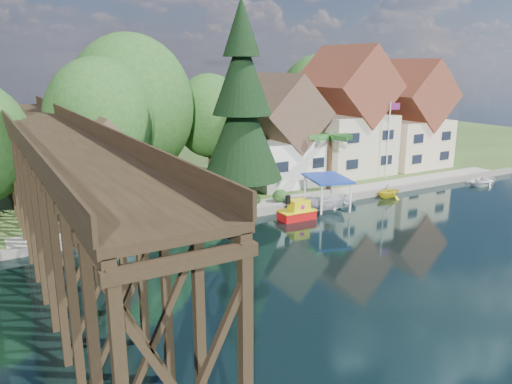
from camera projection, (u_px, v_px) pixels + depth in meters
ground at (315, 245)px, 35.13m from camera, size 140.00×140.00×0.00m
bank at (157, 162)px, 63.63m from camera, size 140.00×52.00×0.50m
seawall at (298, 206)px, 43.70m from camera, size 60.00×0.40×0.62m
promenade at (308, 197)px, 45.70m from camera, size 50.00×2.60×0.06m
trestle_bridge at (55, 183)px, 30.44m from camera, size 4.12×44.18×9.30m
house_left at (279, 137)px, 50.65m from camera, size 7.64×8.64×11.02m
house_center at (345, 119)px, 55.07m from camera, size 8.65×9.18×13.89m
house_right at (407, 121)px, 59.14m from camera, size 8.15×8.64×12.45m
shed at (104, 171)px, 41.06m from camera, size 5.09×5.40×7.85m
bg_trees at (203, 114)px, 51.63m from camera, size 49.90×13.30×10.57m
shrubs at (202, 206)px, 40.39m from camera, size 15.76×2.47×1.70m
conifer at (242, 107)px, 42.41m from camera, size 7.00×7.00×17.23m
palm_tree at (330, 139)px, 47.19m from camera, size 4.08×4.08×5.73m
flagpole at (390, 132)px, 52.37m from camera, size 1.26×0.22×8.03m
tugboat at (297, 212)px, 40.84m from camera, size 3.05×1.74×2.17m
boat_white_a at (339, 202)px, 44.67m from camera, size 3.83×3.05×0.71m
boat_canopy at (327, 196)px, 43.18m from camera, size 4.24×5.24×2.94m
boat_yellow at (389, 190)px, 47.41m from camera, size 2.78×2.41×1.45m
boat_white_b at (485, 180)px, 52.75m from camera, size 4.39×3.38×0.84m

